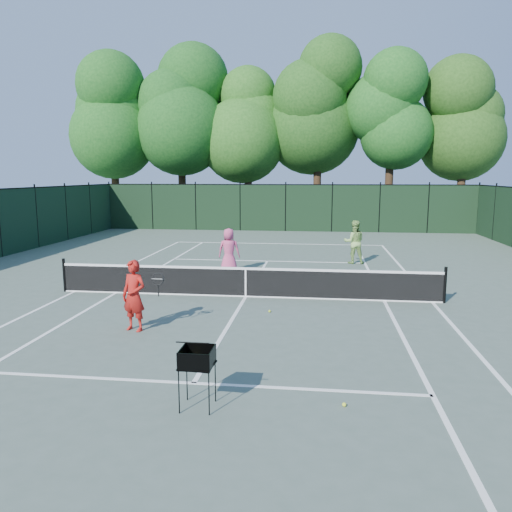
# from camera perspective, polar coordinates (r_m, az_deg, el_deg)

# --- Properties ---
(ground) EXTENTS (90.00, 90.00, 0.00)m
(ground) POSITION_cam_1_polar(r_m,az_deg,el_deg) (15.19, -1.19, -4.69)
(ground) COLOR #4A5A4E
(ground) RESTS_ON ground
(sideline_doubles_left) EXTENTS (0.10, 23.77, 0.01)m
(sideline_doubles_left) POSITION_cam_1_polar(r_m,az_deg,el_deg) (16.86, -20.01, -3.84)
(sideline_doubles_left) COLOR white
(sideline_doubles_left) RESTS_ON ground
(sideline_doubles_right) EXTENTS (0.10, 23.77, 0.01)m
(sideline_doubles_right) POSITION_cam_1_polar(r_m,az_deg,el_deg) (15.40, 19.53, -5.03)
(sideline_doubles_right) COLOR white
(sideline_doubles_right) RESTS_ON ground
(sideline_singles_left) EXTENTS (0.10, 23.77, 0.01)m
(sideline_singles_left) POSITION_cam_1_polar(r_m,az_deg,el_deg) (16.29, -15.70, -4.07)
(sideline_singles_left) COLOR white
(sideline_singles_left) RESTS_ON ground
(sideline_singles_right) EXTENTS (0.10, 23.77, 0.01)m
(sideline_singles_right) POSITION_cam_1_polar(r_m,az_deg,el_deg) (15.16, 14.45, -5.00)
(sideline_singles_right) COLOR white
(sideline_singles_right) RESTS_ON ground
(baseline_far) EXTENTS (10.97, 0.10, 0.01)m
(baseline_far) POSITION_cam_1_polar(r_m,az_deg,el_deg) (26.80, 2.50, 1.42)
(baseline_far) COLOR white
(baseline_far) RESTS_ON ground
(service_line_near) EXTENTS (8.23, 0.10, 0.01)m
(service_line_near) POSITION_cam_1_polar(r_m,az_deg,el_deg) (9.22, -7.14, -14.22)
(service_line_near) COLOR white
(service_line_near) RESTS_ON ground
(service_line_far) EXTENTS (8.23, 0.10, 0.01)m
(service_line_far) POSITION_cam_1_polar(r_m,az_deg,el_deg) (21.41, 1.30, -0.57)
(service_line_far) COLOR white
(service_line_far) RESTS_ON ground
(center_service_line) EXTENTS (0.10, 12.80, 0.01)m
(center_service_line) POSITION_cam_1_polar(r_m,az_deg,el_deg) (15.19, -1.19, -4.68)
(center_service_line) COLOR white
(center_service_line) RESTS_ON ground
(tennis_net) EXTENTS (11.69, 0.09, 1.06)m
(tennis_net) POSITION_cam_1_polar(r_m,az_deg,el_deg) (15.08, -1.19, -2.93)
(tennis_net) COLOR black
(tennis_net) RESTS_ON ground
(fence_far) EXTENTS (24.00, 0.05, 3.00)m
(fence_far) POSITION_cam_1_polar(r_m,az_deg,el_deg) (32.72, 3.40, 5.48)
(fence_far) COLOR black
(fence_far) RESTS_ON ground
(tree_0) EXTENTS (6.40, 6.40, 13.14)m
(tree_0) POSITION_cam_1_polar(r_m,az_deg,el_deg) (39.39, -16.11, 15.49)
(tree_0) COLOR black
(tree_0) RESTS_ON ground
(tree_1) EXTENTS (6.80, 6.80, 13.98)m
(tree_1) POSITION_cam_1_polar(r_m,az_deg,el_deg) (38.29, -8.64, 16.73)
(tree_1) COLOR black
(tree_1) RESTS_ON ground
(tree_2) EXTENTS (6.00, 6.00, 12.40)m
(tree_2) POSITION_cam_1_polar(r_m,az_deg,el_deg) (36.97, -0.92, 15.59)
(tree_2) COLOR black
(tree_2) RESTS_ON ground
(tree_3) EXTENTS (7.00, 7.00, 14.45)m
(tree_3) POSITION_cam_1_polar(r_m,az_deg,el_deg) (37.27, 7.19, 17.46)
(tree_3) COLOR black
(tree_3) RESTS_ON ground
(tree_4) EXTENTS (6.20, 6.20, 12.97)m
(tree_4) POSITION_cam_1_polar(r_m,az_deg,el_deg) (36.78, 15.29, 15.96)
(tree_4) COLOR black
(tree_4) RESTS_ON ground
(tree_5) EXTENTS (5.80, 5.80, 12.23)m
(tree_5) POSITION_cam_1_polar(r_m,az_deg,el_deg) (38.20, 22.85, 14.66)
(tree_5) COLOR black
(tree_5) RESTS_ON ground
(coach) EXTENTS (1.04, 0.57, 1.70)m
(coach) POSITION_cam_1_polar(r_m,az_deg,el_deg) (12.14, -13.76, -4.41)
(coach) COLOR #B21914
(coach) RESTS_ON ground
(player_pink) EXTENTS (0.84, 0.57, 1.67)m
(player_pink) POSITION_cam_1_polar(r_m,az_deg,el_deg) (18.91, -3.11, 0.66)
(player_pink) COLOR #C84675
(player_pink) RESTS_ON ground
(player_green) EXTENTS (0.92, 0.74, 1.80)m
(player_green) POSITION_cam_1_polar(r_m,az_deg,el_deg) (21.14, 11.16, 1.59)
(player_green) COLOR #90BC5E
(player_green) RESTS_ON ground
(ball_hopper) EXTENTS (0.56, 0.56, 0.98)m
(ball_hopper) POSITION_cam_1_polar(r_m,az_deg,el_deg) (8.04, -6.76, -11.48)
(ball_hopper) COLOR black
(ball_hopper) RESTS_ON ground
(loose_ball_near_cart) EXTENTS (0.07, 0.07, 0.07)m
(loose_ball_near_cart) POSITION_cam_1_polar(r_m,az_deg,el_deg) (8.44, 10.05, -16.38)
(loose_ball_near_cart) COLOR #D2E32E
(loose_ball_near_cart) RESTS_ON ground
(loose_ball_midcourt) EXTENTS (0.07, 0.07, 0.07)m
(loose_ball_midcourt) POSITION_cam_1_polar(r_m,az_deg,el_deg) (13.51, 1.57, -6.32)
(loose_ball_midcourt) COLOR #B8D12A
(loose_ball_midcourt) RESTS_ON ground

